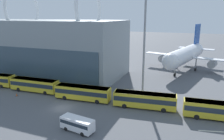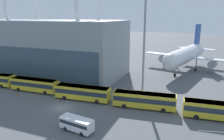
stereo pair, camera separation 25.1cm
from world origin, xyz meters
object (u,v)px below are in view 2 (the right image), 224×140
(traffic_cone_0, at_px, (17,94))
(shuttle_bus_1, at_px, (34,84))
(airliner_at_gate_near, at_px, (51,48))
(floodlight_mast, at_px, (145,16))
(shuttle_bus_2, at_px, (82,92))
(service_van_foreground, at_px, (77,123))
(shuttle_bus_4, at_px, (220,110))
(shuttle_bus_3, at_px, (144,99))
(airliner_at_gate_far, at_px, (186,55))

(traffic_cone_0, bearing_deg, shuttle_bus_1, 66.23)
(airliner_at_gate_near, bearing_deg, floodlight_mast, 69.64)
(shuttle_bus_1, distance_m, floodlight_mast, 32.44)
(airliner_at_gate_near, xyz_separation_m, shuttle_bus_1, (20.28, -34.43, -3.41))
(airliner_at_gate_near, height_order, shuttle_bus_2, airliner_at_gate_near)
(airliner_at_gate_near, relative_size, service_van_foreground, 6.02)
(shuttle_bus_4, relative_size, service_van_foreground, 2.13)
(airliner_at_gate_near, distance_m, shuttle_bus_4, 71.92)
(shuttle_bus_2, distance_m, traffic_cone_0, 16.68)
(floodlight_mast, xyz_separation_m, traffic_cone_0, (-27.84, -13.77, -18.55))
(shuttle_bus_3, relative_size, service_van_foreground, 2.14)
(airliner_at_gate_near, relative_size, shuttle_bus_1, 2.84)
(airliner_at_gate_near, height_order, airliner_at_gate_far, airliner_at_gate_far)
(shuttle_bus_4, relative_size, traffic_cone_0, 17.12)
(airliner_at_gate_far, relative_size, shuttle_bus_2, 2.57)
(airliner_at_gate_far, bearing_deg, airliner_at_gate_near, -72.70)
(airliner_at_gate_far, distance_m, traffic_cone_0, 55.83)
(floodlight_mast, relative_size, traffic_cone_0, 38.06)
(airliner_at_gate_near, height_order, service_van_foreground, airliner_at_gate_near)
(airliner_at_gate_near, xyz_separation_m, floodlight_mast, (46.24, -24.94, 13.58))
(airliner_at_gate_near, relative_size, shuttle_bus_3, 2.82)
(airliner_at_gate_near, height_order, floodlight_mast, floodlight_mast)
(shuttle_bus_2, height_order, shuttle_bus_4, same)
(shuttle_bus_2, distance_m, shuttle_bus_3, 14.31)
(airliner_at_gate_far, height_order, shuttle_bus_1, airliner_at_gate_far)
(shuttle_bus_4, bearing_deg, airliner_at_gate_near, 146.83)
(service_van_foreground, bearing_deg, airliner_at_gate_far, -97.27)
(shuttle_bus_4, height_order, traffic_cone_0, shuttle_bus_4)
(floodlight_mast, distance_m, traffic_cone_0, 36.18)
(shuttle_bus_2, relative_size, floodlight_mast, 0.45)
(airliner_at_gate_far, xyz_separation_m, floodlight_mast, (-8.50, -28.28, 13.29))
(airliner_at_gate_far, height_order, shuttle_bus_2, airliner_at_gate_far)
(service_van_foreground, height_order, floodlight_mast, floodlight_mast)
(service_van_foreground, relative_size, floodlight_mast, 0.21)
(shuttle_bus_1, xyz_separation_m, traffic_cone_0, (-1.89, -4.28, -1.55))
(shuttle_bus_4, bearing_deg, traffic_cone_0, -178.99)
(shuttle_bus_1, relative_size, traffic_cone_0, 17.04)
(shuttle_bus_2, bearing_deg, shuttle_bus_1, 173.50)
(airliner_at_gate_far, bearing_deg, shuttle_bus_2, -13.93)
(service_van_foreground, distance_m, floodlight_mast, 29.27)
(shuttle_bus_1, relative_size, shuttle_bus_3, 0.99)
(service_van_foreground, bearing_deg, shuttle_bus_4, -141.01)
(shuttle_bus_1, bearing_deg, shuttle_bus_3, -2.39)
(airliner_at_gate_far, relative_size, shuttle_bus_1, 2.58)
(shuttle_bus_3, xyz_separation_m, shuttle_bus_4, (14.29, 0.03, 0.00))
(airliner_at_gate_far, xyz_separation_m, shuttle_bus_4, (8.43, -37.57, -3.71))
(shuttle_bus_1, bearing_deg, airliner_at_gate_far, 44.88)
(airliner_at_gate_near, xyz_separation_m, airliner_at_gate_far, (54.73, 3.35, 0.29))
(airliner_at_gate_far, relative_size, traffic_cone_0, 44.02)
(service_van_foreground, bearing_deg, shuttle_bus_3, -113.58)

